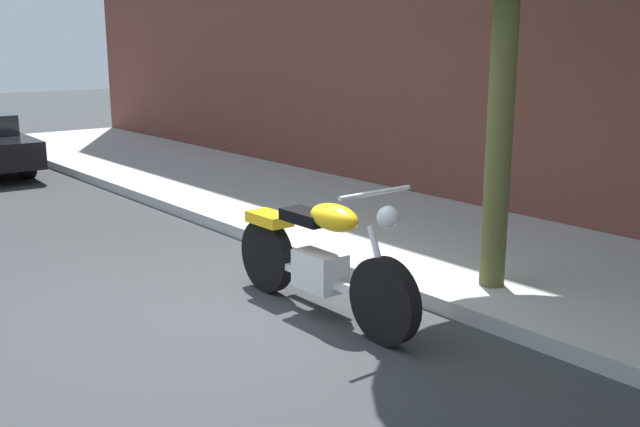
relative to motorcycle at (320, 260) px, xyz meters
The scene contains 3 objects.
ground_plane 0.92m from the motorcycle, 135.34° to the right, with size 60.00×60.00×0.00m, color #303335.
sidewalk 2.45m from the motorcycle, 103.39° to the left, with size 25.44×3.13×0.14m, color #A6A6A6.
motorcycle is the anchor object (origin of this frame).
Camera 1 is at (5.17, -3.16, 2.26)m, focal length 41.49 mm.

